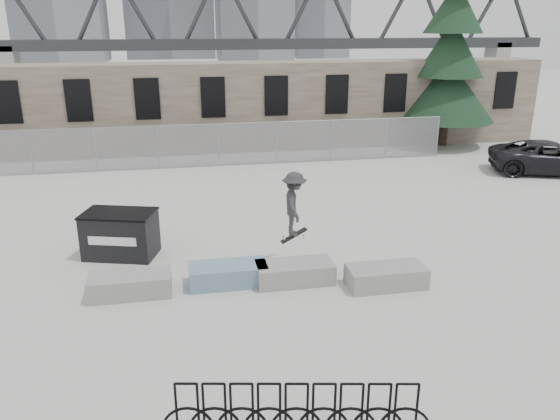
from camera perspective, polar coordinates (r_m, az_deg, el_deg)
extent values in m
plane|color=#B9B9B4|center=(14.31, -2.20, -7.70)|extent=(120.00, 120.00, 0.00)
cube|color=#685B4D|center=(29.26, -7.14, 10.65)|extent=(36.00, 2.50, 4.50)
cube|color=black|center=(28.92, -26.64, 10.02)|extent=(1.20, 0.12, 2.00)
cube|color=black|center=(28.23, -20.30, 10.67)|extent=(1.20, 0.12, 2.00)
cube|color=black|center=(27.89, -13.70, 11.21)|extent=(1.20, 0.12, 2.00)
cube|color=black|center=(27.92, -7.01, 11.60)|extent=(1.20, 0.12, 2.00)
cube|color=black|center=(28.31, -0.40, 11.84)|extent=(1.20, 0.12, 2.00)
cube|color=black|center=(29.05, 5.96, 11.93)|extent=(1.20, 0.12, 2.00)
cube|color=black|center=(30.12, 11.94, 11.88)|extent=(1.20, 0.12, 2.00)
cube|color=black|center=(31.47, 17.45, 11.72)|extent=(1.20, 0.12, 2.00)
cube|color=black|center=(33.08, 22.46, 11.48)|extent=(1.20, 0.12, 2.00)
cylinder|color=gray|center=(26.52, -24.58, 5.46)|extent=(0.06, 0.06, 2.00)
cylinder|color=gray|center=(25.99, -18.68, 5.95)|extent=(0.06, 0.06, 2.00)
cylinder|color=gray|center=(25.75, -12.59, 6.38)|extent=(0.06, 0.06, 2.00)
cylinder|color=gray|center=(25.80, -6.44, 6.74)|extent=(0.06, 0.06, 2.00)
cylinder|color=gray|center=(26.14, -0.38, 7.02)|extent=(0.06, 0.06, 2.00)
cylinder|color=gray|center=(26.76, 5.47, 7.21)|extent=(0.06, 0.06, 2.00)
cylinder|color=gray|center=(27.64, 11.00, 7.33)|extent=(0.06, 0.06, 2.00)
cylinder|color=gray|center=(28.76, 16.15, 7.38)|extent=(0.06, 0.06, 2.00)
cube|color=#99999E|center=(25.80, -6.44, 6.74)|extent=(22.00, 0.02, 2.00)
cylinder|color=gray|center=(25.61, -6.52, 8.92)|extent=(22.00, 0.04, 0.04)
cube|color=gray|center=(14.15, -15.38, -7.53)|extent=(2.00, 0.90, 0.54)
cube|color=#2D471E|center=(14.06, -15.45, -6.76)|extent=(1.76, 0.66, 0.10)
cube|color=teal|center=(14.24, -5.44, -6.71)|extent=(2.00, 0.90, 0.54)
cube|color=#2D471E|center=(14.15, -5.47, -5.94)|extent=(1.76, 0.66, 0.10)
cube|color=gray|center=(14.28, 1.55, -6.55)|extent=(2.00, 0.90, 0.54)
cube|color=#2D471E|center=(14.19, 1.56, -5.78)|extent=(1.76, 0.66, 0.10)
cube|color=gray|center=(14.33, 11.03, -6.82)|extent=(2.00, 0.90, 0.54)
cube|color=#2D471E|center=(14.24, 11.08, -6.06)|extent=(1.76, 0.66, 0.10)
cube|color=black|center=(16.37, -16.33, -2.52)|extent=(2.22, 1.69, 1.28)
cube|color=black|center=(16.14, -16.55, -0.34)|extent=(2.28, 1.75, 0.06)
cube|color=white|center=(15.83, -17.15, -3.15)|extent=(1.32, 0.41, 0.25)
torus|color=black|center=(9.65, -9.68, -19.60)|extent=(0.88, 0.22, 0.89)
torus|color=black|center=(9.58, -6.86, -19.74)|extent=(0.88, 0.22, 0.89)
torus|color=black|center=(9.54, -4.01, -19.83)|extent=(0.88, 0.22, 0.89)
torus|color=black|center=(9.52, -1.14, -19.87)|extent=(0.88, 0.22, 0.89)
torus|color=black|center=(9.52, 1.74, -19.87)|extent=(0.88, 0.22, 0.89)
torus|color=black|center=(9.55, 4.61, -19.83)|extent=(0.88, 0.22, 0.89)
torus|color=black|center=(9.59, 7.46, -19.73)|extent=(0.88, 0.22, 0.89)
torus|color=black|center=(9.66, 10.27, -19.60)|extent=(0.88, 0.22, 0.89)
torus|color=black|center=(9.74, 13.03, -19.42)|extent=(0.88, 0.22, 0.89)
cylinder|color=#38281E|center=(31.57, 16.72, 8.47)|extent=(0.50, 0.50, 2.18)
cone|color=black|center=(31.30, 17.05, 11.91)|extent=(5.09, 5.09, 3.20)
cone|color=black|center=(31.14, 17.45, 15.91)|extent=(3.53, 3.53, 3.00)
cone|color=black|center=(31.12, 17.84, 19.58)|extent=(3.06, 3.06, 2.60)
cube|color=#2D3033|center=(68.72, -0.85, 16.97)|extent=(70.00, 3.00, 1.20)
cube|color=gray|center=(70.19, -26.49, 13.47)|extent=(2.00, 3.00, 4.00)
cube|color=gray|center=(79.67, 21.69, 14.53)|extent=(2.00, 3.00, 4.00)
imported|color=black|center=(27.29, 26.45, 4.93)|extent=(5.68, 3.99, 1.44)
imported|color=#302F32|center=(14.70, 1.49, 0.64)|extent=(0.79, 1.22, 1.77)
cube|color=black|center=(15.01, 1.46, -2.68)|extent=(0.76, 0.30, 0.36)
cylinder|color=beige|center=(14.91, 0.46, -3.03)|extent=(0.06, 0.03, 0.06)
cylinder|color=beige|center=(15.04, 0.36, -2.84)|extent=(0.06, 0.03, 0.06)
cylinder|color=beige|center=(15.02, 2.56, -2.88)|extent=(0.06, 0.03, 0.06)
cylinder|color=beige|center=(15.15, 2.44, -2.69)|extent=(0.06, 0.03, 0.06)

